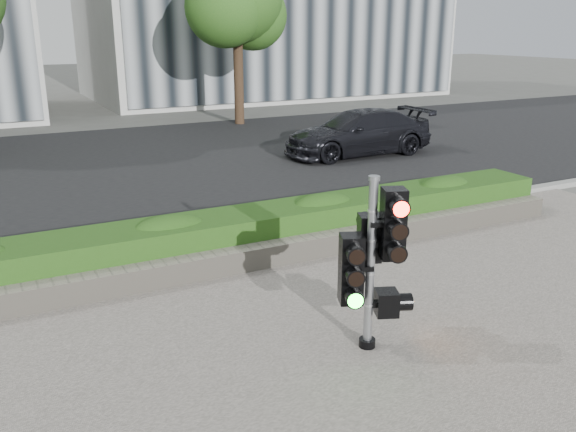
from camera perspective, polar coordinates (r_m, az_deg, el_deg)
The scene contains 9 objects.
ground at distance 7.92m, azimuth 3.30°, elevation -9.45°, with size 120.00×120.00×0.00m, color #51514C.
sidewalk at distance 6.22m, azimuth 15.80°, elevation -18.22°, with size 16.00×11.00×0.03m, color #9E9389.
road at distance 16.85m, azimuth -14.42°, elevation 4.56°, with size 60.00×13.00×0.02m, color black.
curb at distance 10.51m, azimuth -5.52°, elevation -2.26°, with size 60.00×0.25×0.12m, color gray.
stone_wall at distance 9.38m, azimuth -2.63°, elevation -3.73°, with size 12.00×0.32×0.34m, color gray.
hedge at distance 9.88m, azimuth -4.25°, elevation -1.61°, with size 12.00×1.00×0.68m, color #448027.
tree_right at distance 23.48m, azimuth -4.91°, elevation 19.46°, with size 4.10×3.58×6.53m.
traffic_signal at distance 6.81m, azimuth 7.93°, elevation -3.62°, with size 0.75×0.63×2.02m.
car_dark at distance 17.76m, azimuth 6.58°, elevation 7.76°, with size 1.79×4.41×1.28m, color black.
Camera 1 is at (-3.67, -6.05, 3.56)m, focal length 38.00 mm.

